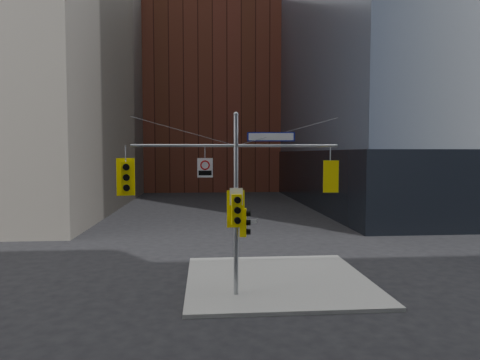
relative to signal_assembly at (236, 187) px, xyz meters
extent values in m
plane|color=black|center=(0.00, -1.99, -4.42)|extent=(160.00, 160.00, 0.00)
cube|color=gray|center=(2.00, 2.01, -4.34)|extent=(8.00, 8.00, 0.15)
cube|color=black|center=(28.00, 30.01, -1.42)|extent=(36.40, 36.40, 6.00)
cube|color=brown|center=(0.00, 56.01, 9.58)|extent=(26.00, 20.00, 28.00)
cylinder|color=gray|center=(0.00, 0.01, -0.82)|extent=(0.18, 0.18, 7.20)
sphere|color=gray|center=(0.00, 0.01, 2.78)|extent=(0.20, 0.20, 0.20)
cylinder|color=gray|center=(-2.00, 0.01, 1.58)|extent=(4.00, 0.11, 0.11)
cylinder|color=gray|center=(2.00, 0.01, 1.58)|extent=(4.00, 0.11, 0.11)
cylinder|color=gray|center=(0.00, -0.34, 1.58)|extent=(0.10, 0.70, 0.10)
cylinder|color=gray|center=(-2.00, 0.01, 2.13)|extent=(4.00, 0.02, 1.12)
cylinder|color=gray|center=(2.00, 0.01, 2.13)|extent=(4.00, 0.02, 1.12)
cube|color=yellow|center=(-4.19, 0.01, 0.38)|extent=(0.43, 0.35, 1.17)
cube|color=yellow|center=(-4.24, 0.20, 0.38)|extent=(0.68, 0.20, 1.45)
cylinder|color=black|center=(-4.14, -0.21, 0.77)|extent=(0.28, 0.23, 0.25)
cylinder|color=black|center=(-4.16, -0.12, 0.77)|extent=(0.21, 0.07, 0.21)
cylinder|color=black|center=(-4.14, -0.21, 0.38)|extent=(0.28, 0.23, 0.25)
cylinder|color=black|center=(-4.16, -0.12, 0.38)|extent=(0.21, 0.07, 0.21)
cylinder|color=black|center=(-4.14, -0.21, -0.01)|extent=(0.28, 0.23, 0.25)
cylinder|color=black|center=(-4.16, -0.12, -0.01)|extent=(0.21, 0.07, 0.21)
cube|color=yellow|center=(3.73, 0.01, 0.38)|extent=(0.35, 0.26, 1.02)
cube|color=yellow|center=(3.71, -0.17, 0.38)|extent=(0.60, 0.10, 1.26)
cylinder|color=black|center=(3.75, 0.20, 0.72)|extent=(0.23, 0.17, 0.21)
cylinder|color=black|center=(3.74, 0.12, 0.72)|extent=(0.19, 0.04, 0.18)
cylinder|color=black|center=(3.75, 0.20, 0.38)|extent=(0.23, 0.17, 0.21)
cylinder|color=black|center=(3.74, 0.12, 0.38)|extent=(0.19, 0.04, 0.18)
cylinder|color=black|center=(3.75, 0.20, 0.04)|extent=(0.23, 0.17, 0.21)
cylinder|color=#0CE559|center=(3.74, 0.12, 0.04)|extent=(0.19, 0.04, 0.18)
cube|color=yellow|center=(0.28, 0.01, -1.41)|extent=(0.31, 0.39, 1.10)
cylinder|color=black|center=(0.49, -0.03, -1.05)|extent=(0.20, 0.25, 0.23)
cylinder|color=black|center=(0.40, -0.01, -1.05)|extent=(0.05, 0.20, 0.20)
cylinder|color=black|center=(0.49, -0.03, -1.41)|extent=(0.20, 0.25, 0.23)
cylinder|color=black|center=(0.40, -0.01, -1.41)|extent=(0.05, 0.20, 0.20)
cylinder|color=black|center=(0.49, -0.03, -1.78)|extent=(0.20, 0.25, 0.23)
cylinder|color=black|center=(0.40, -0.01, -1.78)|extent=(0.05, 0.20, 0.20)
cube|color=yellow|center=(0.00, -0.27, -0.86)|extent=(0.40, 0.30, 1.17)
cube|color=yellow|center=(-0.02, -0.07, -0.86)|extent=(0.69, 0.10, 1.45)
cylinder|color=black|center=(0.02, -0.49, -0.47)|extent=(0.26, 0.20, 0.24)
cylinder|color=black|center=(0.01, -0.41, -0.47)|extent=(0.21, 0.04, 0.21)
cylinder|color=black|center=(0.02, -0.49, -0.86)|extent=(0.26, 0.20, 0.24)
cylinder|color=black|center=(0.01, -0.41, -0.86)|extent=(0.21, 0.04, 0.21)
cylinder|color=black|center=(0.02, -0.49, -1.25)|extent=(0.26, 0.20, 0.24)
cylinder|color=black|center=(0.01, -0.41, -1.25)|extent=(0.21, 0.04, 0.21)
cube|color=navy|center=(1.36, 0.01, 1.93)|extent=(1.84, 0.29, 0.36)
cube|color=silver|center=(1.36, -0.02, 1.93)|extent=(1.72, 0.24, 0.28)
cube|color=silver|center=(-1.20, -0.01, 0.73)|extent=(0.60, 0.05, 0.75)
torus|color=#B20A0A|center=(-1.20, -0.03, 0.83)|extent=(0.37, 0.06, 0.37)
cube|color=black|center=(-1.20, -0.03, 0.53)|extent=(0.50, 0.03, 0.18)
cube|color=silver|center=(0.00, -0.11, -0.38)|extent=(0.51, 0.04, 0.66)
cube|color=#D88C00|center=(0.00, -0.13, -0.56)|extent=(0.37, 0.02, 0.29)
cube|color=silver|center=(0.45, 0.01, -1.37)|extent=(0.72, 0.04, 0.14)
cube|color=#145926|center=(0.00, 0.46, -1.56)|extent=(0.03, 0.76, 0.15)
camera|label=1|loc=(-1.22, -16.49, 1.28)|focal=32.00mm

